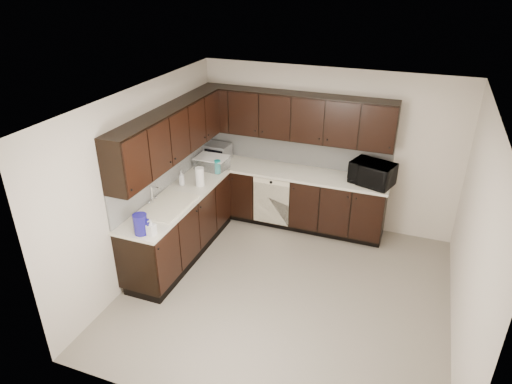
% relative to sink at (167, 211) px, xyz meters
% --- Properties ---
extents(floor, '(4.00, 4.00, 0.00)m').
position_rel_sink_xyz_m(floor, '(1.68, 0.01, -0.88)').
color(floor, gray).
rests_on(floor, ground).
extents(ceiling, '(4.00, 4.00, 0.00)m').
position_rel_sink_xyz_m(ceiling, '(1.68, 0.01, 1.62)').
color(ceiling, white).
rests_on(ceiling, wall_back).
extents(wall_back, '(4.00, 0.02, 2.50)m').
position_rel_sink_xyz_m(wall_back, '(1.68, 2.01, 0.37)').
color(wall_back, beige).
rests_on(wall_back, floor).
extents(wall_left, '(0.02, 4.00, 2.50)m').
position_rel_sink_xyz_m(wall_left, '(-0.32, 0.01, 0.37)').
color(wall_left, beige).
rests_on(wall_left, floor).
extents(wall_right, '(0.02, 4.00, 2.50)m').
position_rel_sink_xyz_m(wall_right, '(3.68, 0.01, 0.37)').
color(wall_right, beige).
rests_on(wall_right, floor).
extents(wall_front, '(4.00, 0.02, 2.50)m').
position_rel_sink_xyz_m(wall_front, '(1.68, -1.99, 0.37)').
color(wall_front, beige).
rests_on(wall_front, floor).
extents(lower_cabinets, '(3.00, 2.80, 0.90)m').
position_rel_sink_xyz_m(lower_cabinets, '(0.67, 1.12, -0.47)').
color(lower_cabinets, black).
rests_on(lower_cabinets, floor).
extents(countertop, '(3.03, 2.83, 0.04)m').
position_rel_sink_xyz_m(countertop, '(0.67, 1.12, 0.04)').
color(countertop, silver).
rests_on(countertop, lower_cabinets).
extents(backsplash, '(3.00, 2.80, 0.48)m').
position_rel_sink_xyz_m(backsplash, '(0.46, 1.33, 0.30)').
color(backsplash, '#B1B1AC').
rests_on(backsplash, countertop).
extents(upper_cabinets, '(3.00, 2.80, 0.70)m').
position_rel_sink_xyz_m(upper_cabinets, '(0.58, 1.22, 0.89)').
color(upper_cabinets, black).
rests_on(upper_cabinets, wall_back).
extents(dishwasher, '(0.58, 0.04, 0.78)m').
position_rel_sink_xyz_m(dishwasher, '(0.98, 1.42, -0.33)').
color(dishwasher, beige).
rests_on(dishwasher, lower_cabinets).
extents(sink, '(0.54, 0.82, 0.42)m').
position_rel_sink_xyz_m(sink, '(0.00, 0.00, 0.00)').
color(sink, beige).
rests_on(sink, countertop).
extents(microwave, '(0.69, 0.57, 0.33)m').
position_rel_sink_xyz_m(microwave, '(2.43, 1.67, 0.22)').
color(microwave, black).
rests_on(microwave, countertop).
extents(soap_bottle_a, '(0.11, 0.11, 0.20)m').
position_rel_sink_xyz_m(soap_bottle_a, '(0.20, -0.67, 0.16)').
color(soap_bottle_a, gray).
rests_on(soap_bottle_a, countertop).
extents(soap_bottle_b, '(0.11, 0.11, 0.22)m').
position_rel_sink_xyz_m(soap_bottle_b, '(-0.13, 0.66, 0.17)').
color(soap_bottle_b, gray).
rests_on(soap_bottle_b, countertop).
extents(toaster_oven, '(0.42, 0.32, 0.25)m').
position_rel_sink_xyz_m(toaster_oven, '(-0.07, 1.76, 0.18)').
color(toaster_oven, silver).
rests_on(toaster_oven, countertop).
extents(storage_bin, '(0.51, 0.40, 0.18)m').
position_rel_sink_xyz_m(storage_bin, '(0.01, 1.36, 0.15)').
color(storage_bin, silver).
rests_on(storage_bin, countertop).
extents(blue_pitcher, '(0.21, 0.21, 0.25)m').
position_rel_sink_xyz_m(blue_pitcher, '(0.07, -0.69, 0.19)').
color(blue_pitcher, '#160F90').
rests_on(blue_pitcher, countertop).
extents(teal_tumbler, '(0.10, 0.10, 0.21)m').
position_rel_sink_xyz_m(teal_tumbler, '(0.18, 1.22, 0.16)').
color(teal_tumbler, '#0D908C').
rests_on(teal_tumbler, countertop).
extents(paper_towel_roll, '(0.16, 0.16, 0.28)m').
position_rel_sink_xyz_m(paper_towel_roll, '(0.12, 0.74, 0.20)').
color(paper_towel_roll, white).
rests_on(paper_towel_roll, countertop).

